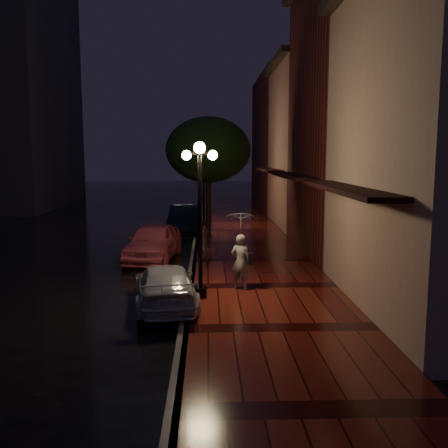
% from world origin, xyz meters
% --- Properties ---
extents(ground, '(120.00, 120.00, 0.00)m').
position_xyz_m(ground, '(0.00, 0.00, 0.00)').
color(ground, black).
rests_on(ground, ground).
extents(sidewalk, '(4.50, 60.00, 0.15)m').
position_xyz_m(sidewalk, '(2.25, 0.00, 0.07)').
color(sidewalk, '#420D0B').
rests_on(sidewalk, ground).
extents(curb, '(0.25, 60.00, 0.15)m').
position_xyz_m(curb, '(0.00, 0.00, 0.07)').
color(curb, '#595451').
rests_on(curb, ground).
extents(storefront_mid, '(5.00, 8.00, 11.00)m').
position_xyz_m(storefront_mid, '(7.00, 2.00, 5.50)').
color(storefront_mid, '#511914').
rests_on(storefront_mid, ground).
extents(storefront_far, '(5.00, 8.00, 9.00)m').
position_xyz_m(storefront_far, '(7.00, 10.00, 4.50)').
color(storefront_far, '#8C5951').
rests_on(storefront_far, ground).
extents(storefront_extra, '(5.00, 12.00, 10.00)m').
position_xyz_m(storefront_extra, '(7.00, 20.00, 5.00)').
color(storefront_extra, '#511914').
rests_on(storefront_extra, ground).
extents(streetlamp_near, '(0.96, 0.36, 4.31)m').
position_xyz_m(streetlamp_near, '(0.35, -5.00, 2.60)').
color(streetlamp_near, black).
rests_on(streetlamp_near, sidewalk).
extents(streetlamp_far, '(0.96, 0.36, 4.31)m').
position_xyz_m(streetlamp_far, '(0.35, 9.00, 2.60)').
color(streetlamp_far, black).
rests_on(streetlamp_far, sidewalk).
extents(street_tree, '(4.16, 4.16, 5.80)m').
position_xyz_m(street_tree, '(0.61, 5.99, 4.24)').
color(street_tree, black).
rests_on(street_tree, sidewalk).
extents(pink_car, '(2.26, 4.46, 1.46)m').
position_xyz_m(pink_car, '(-1.58, 0.78, 0.73)').
color(pink_car, '#E25D6E').
rests_on(pink_car, ground).
extents(navy_car, '(1.73, 4.66, 1.52)m').
position_xyz_m(navy_car, '(-0.60, 7.46, 0.76)').
color(navy_car, black).
rests_on(navy_car, ground).
extents(silver_car, '(2.14, 4.15, 1.15)m').
position_xyz_m(silver_car, '(-0.60, -5.31, 0.58)').
color(silver_car, '#B9BAC1').
rests_on(silver_car, ground).
extents(woman_with_umbrella, '(0.96, 0.98, 2.32)m').
position_xyz_m(woman_with_umbrella, '(1.53, -4.15, 1.68)').
color(woman_with_umbrella, white).
rests_on(woman_with_umbrella, sidewalk).
extents(parking_meter, '(0.15, 0.13, 1.37)m').
position_xyz_m(parking_meter, '(0.51, -1.14, 0.98)').
color(parking_meter, black).
rests_on(parking_meter, sidewalk).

